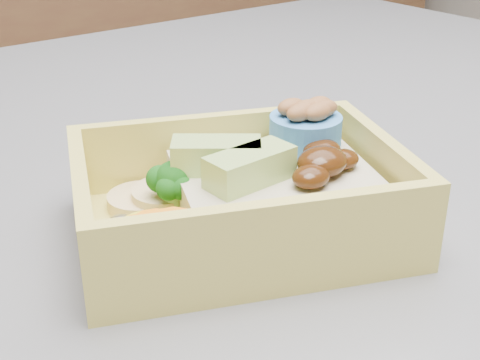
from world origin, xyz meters
TOP-DOWN VIEW (x-y plane):
  - bento_box at (0.01, -0.19)m, footprint 0.22×0.19m

SIDE VIEW (x-z plane):
  - bento_box at x=0.01m, z-range 0.91..0.98m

